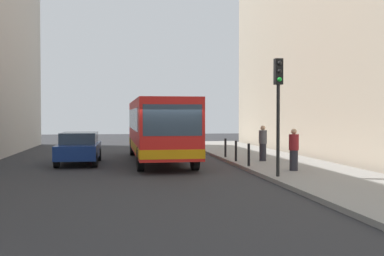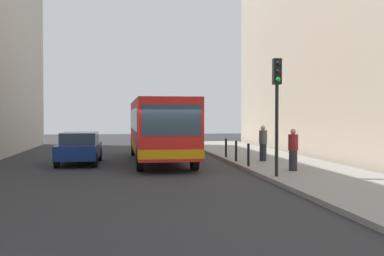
{
  "view_description": "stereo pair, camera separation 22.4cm",
  "coord_description": "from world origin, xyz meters",
  "px_view_note": "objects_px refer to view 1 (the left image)",
  "views": [
    {
      "loc": [
        -1.93,
        -18.6,
        2.27
      ],
      "look_at": [
        1.35,
        2.66,
        1.71
      ],
      "focal_mm": 44.3,
      "sensor_mm": 36.0,
      "label": 1
    },
    {
      "loc": [
        -1.7,
        -18.63,
        2.27
      ],
      "look_at": [
        1.35,
        2.66,
        1.71
      ],
      "focal_mm": 44.3,
      "sensor_mm": 36.0,
      "label": 2
    }
  ],
  "objects_px": {
    "bollard_near": "(249,155)",
    "pedestrian_near_signal": "(294,150)",
    "bollard_far": "(225,148)",
    "pedestrian_mid_sidewalk": "(263,143)",
    "car_beside_bus": "(79,147)",
    "bus": "(159,127)",
    "traffic_light": "(278,94)",
    "bollard_mid": "(236,151)"
  },
  "relations": [
    {
      "from": "bus",
      "to": "pedestrian_mid_sidewalk",
      "type": "xyz_separation_m",
      "value": [
        4.71,
        -2.05,
        -0.75
      ]
    },
    {
      "from": "bollard_mid",
      "to": "pedestrian_near_signal",
      "type": "xyz_separation_m",
      "value": [
        1.28,
        -4.02,
        0.33
      ]
    },
    {
      "from": "bollard_near",
      "to": "pedestrian_near_signal",
      "type": "relative_size",
      "value": 0.59
    },
    {
      "from": "car_beside_bus",
      "to": "traffic_light",
      "type": "distance_m",
      "value": 10.29
    },
    {
      "from": "bollard_mid",
      "to": "bollard_far",
      "type": "bearing_deg",
      "value": 90.0
    },
    {
      "from": "pedestrian_near_signal",
      "to": "bollard_mid",
      "type": "bearing_deg",
      "value": -15.55
    },
    {
      "from": "bus",
      "to": "bollard_near",
      "type": "bearing_deg",
      "value": 128.97
    },
    {
      "from": "bollard_near",
      "to": "bollard_mid",
      "type": "bearing_deg",
      "value": 90.0
    },
    {
      "from": "car_beside_bus",
      "to": "bollard_near",
      "type": "bearing_deg",
      "value": 155.13
    },
    {
      "from": "bollard_near",
      "to": "traffic_light",
      "type": "bearing_deg",
      "value": -88.32
    },
    {
      "from": "car_beside_bus",
      "to": "pedestrian_mid_sidewalk",
      "type": "xyz_separation_m",
      "value": [
        8.5,
        -1.36,
        0.19
      ]
    },
    {
      "from": "bollard_far",
      "to": "pedestrian_mid_sidewalk",
      "type": "height_order",
      "value": "pedestrian_mid_sidewalk"
    },
    {
      "from": "bollard_mid",
      "to": "bus",
      "type": "bearing_deg",
      "value": 150.48
    },
    {
      "from": "traffic_light",
      "to": "bollard_far",
      "type": "bearing_deg",
      "value": 90.73
    },
    {
      "from": "bollard_near",
      "to": "bollard_far",
      "type": "distance_m",
      "value": 4.4
    },
    {
      "from": "car_beside_bus",
      "to": "pedestrian_near_signal",
      "type": "relative_size",
      "value": 2.73
    },
    {
      "from": "bus",
      "to": "bollard_mid",
      "type": "distance_m",
      "value": 4.11
    },
    {
      "from": "car_beside_bus",
      "to": "pedestrian_near_signal",
      "type": "height_order",
      "value": "pedestrian_near_signal"
    },
    {
      "from": "traffic_light",
      "to": "bollard_far",
      "type": "distance_m",
      "value": 8.17
    },
    {
      "from": "bollard_far",
      "to": "pedestrian_mid_sidewalk",
      "type": "relative_size",
      "value": 0.57
    },
    {
      "from": "car_beside_bus",
      "to": "pedestrian_mid_sidewalk",
      "type": "height_order",
      "value": "pedestrian_mid_sidewalk"
    },
    {
      "from": "bus",
      "to": "car_beside_bus",
      "type": "height_order",
      "value": "bus"
    },
    {
      "from": "bollard_far",
      "to": "car_beside_bus",
      "type": "bearing_deg",
      "value": -172.61
    },
    {
      "from": "pedestrian_near_signal",
      "to": "pedestrian_mid_sidewalk",
      "type": "xyz_separation_m",
      "value": [
        -0.01,
        3.93,
        0.02
      ]
    },
    {
      "from": "traffic_light",
      "to": "bollard_near",
      "type": "xyz_separation_m",
      "value": [
        -0.1,
        3.41,
        -2.38
      ]
    },
    {
      "from": "bus",
      "to": "pedestrian_near_signal",
      "type": "relative_size",
      "value": 6.82
    },
    {
      "from": "bollard_mid",
      "to": "pedestrian_mid_sidewalk",
      "type": "xyz_separation_m",
      "value": [
        1.27,
        -0.1,
        0.35
      ]
    },
    {
      "from": "pedestrian_near_signal",
      "to": "car_beside_bus",
      "type": "bearing_deg",
      "value": 24.94
    },
    {
      "from": "car_beside_bus",
      "to": "bollard_mid",
      "type": "height_order",
      "value": "car_beside_bus"
    },
    {
      "from": "bollard_far",
      "to": "pedestrian_near_signal",
      "type": "relative_size",
      "value": 0.59
    },
    {
      "from": "pedestrian_near_signal",
      "to": "pedestrian_mid_sidewalk",
      "type": "bearing_deg",
      "value": -33.0
    },
    {
      "from": "pedestrian_near_signal",
      "to": "traffic_light",
      "type": "bearing_deg",
      "value": 110.13
    },
    {
      "from": "bollard_near",
      "to": "bus",
      "type": "bearing_deg",
      "value": 129.67
    },
    {
      "from": "pedestrian_mid_sidewalk",
      "to": "pedestrian_near_signal",
      "type": "bearing_deg",
      "value": 49.21
    },
    {
      "from": "traffic_light",
      "to": "bollard_mid",
      "type": "relative_size",
      "value": 4.32
    },
    {
      "from": "pedestrian_near_signal",
      "to": "pedestrian_mid_sidewalk",
      "type": "distance_m",
      "value": 3.93
    },
    {
      "from": "bus",
      "to": "traffic_light",
      "type": "bearing_deg",
      "value": 114.41
    },
    {
      "from": "bus",
      "to": "bollard_far",
      "type": "distance_m",
      "value": 3.62
    },
    {
      "from": "bus",
      "to": "pedestrian_mid_sidewalk",
      "type": "height_order",
      "value": "bus"
    },
    {
      "from": "bollard_near",
      "to": "pedestrian_near_signal",
      "type": "xyz_separation_m",
      "value": [
        1.28,
        -1.82,
        0.33
      ]
    },
    {
      "from": "traffic_light",
      "to": "bollard_near",
      "type": "height_order",
      "value": "traffic_light"
    },
    {
      "from": "pedestrian_near_signal",
      "to": "bollard_near",
      "type": "bearing_deg",
      "value": 1.91
    }
  ]
}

